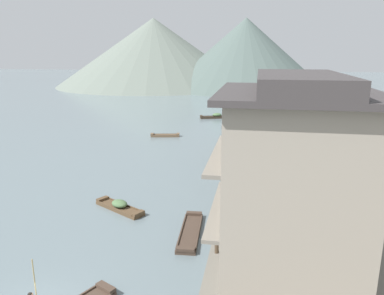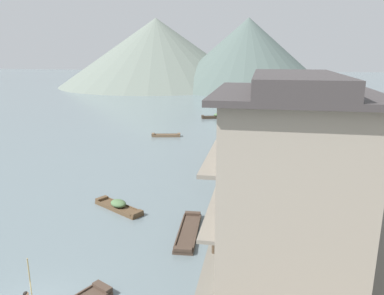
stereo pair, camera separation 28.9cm
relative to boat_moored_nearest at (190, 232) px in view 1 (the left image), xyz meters
name	(u,v)px [view 1 (the left image)]	position (x,y,z in m)	size (l,w,h in m)	color
riverbank_right	(321,147)	(10.57, 21.37, 0.31)	(18.00, 110.00, 0.86)	#6B665B
boat_moored_nearest	(190,232)	(0.00, 0.00, 0.00)	(1.43, 4.92, 0.37)	#423328
boat_moored_second	(227,131)	(-0.26, 29.00, 0.02)	(2.04, 5.48, 0.43)	#232326
boat_moored_third	(216,160)	(-0.18, 15.28, 0.00)	(1.13, 4.12, 0.37)	#423328
boat_moored_far	(217,116)	(-2.83, 39.61, 0.16)	(5.49, 2.76, 0.82)	#33281E
boat_midriver_drifting	(165,135)	(-7.80, 24.97, 0.02)	(3.72, 1.55, 0.42)	brown
boat_midriver_upstream	(120,206)	(-5.36, 2.58, 0.12)	(4.01, 2.89, 0.68)	brown
house_waterfront_nearest	(293,177)	(5.25, -3.74, 5.03)	(6.85, 7.52, 8.74)	gray
house_waterfront_second	(272,162)	(4.64, 2.87, 3.74)	(5.63, 6.29, 6.14)	gray
house_waterfront_tall	(278,139)	(5.28, 9.16, 3.74)	(6.92, 5.77, 6.14)	gray
house_waterfront_narrow	(274,123)	(5.21, 16.30, 3.73)	(6.78, 8.14, 6.14)	#7F705B
house_waterfront_far	(271,111)	(5.11, 23.43, 3.74)	(6.58, 6.37, 6.14)	gray
mooring_post_dock_near	(217,244)	(1.92, -3.29, 1.22)	(0.20, 0.20, 0.98)	#473828
mooring_post_dock_mid	(232,178)	(1.92, 7.06, 1.10)	(0.20, 0.20, 0.73)	#473828
hill_far_west	(245,54)	(-0.52, 90.78, 9.75)	(46.28, 46.28, 19.75)	#4C5B56
hill_far_centre	(154,52)	(-29.18, 96.65, 10.14)	(60.47, 60.47, 20.53)	slate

